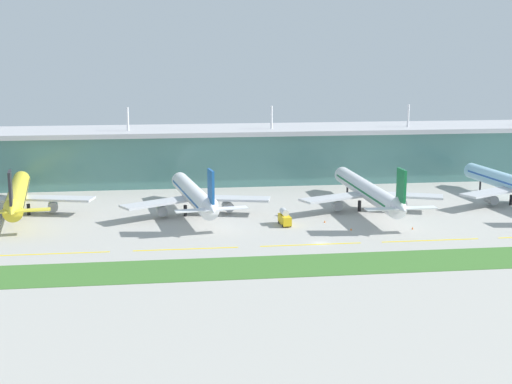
{
  "coord_description": "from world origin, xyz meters",
  "views": [
    {
      "loc": [
        -41.5,
        -182.5,
        51.91
      ],
      "look_at": [
        -13.0,
        38.42,
        7.0
      ],
      "focal_mm": 49.19,
      "sensor_mm": 36.0,
      "label": 1
    }
  ],
  "objects_px": {
    "airliner_nearest": "(17,195)",
    "safety_cone_right_wingtip": "(413,228)",
    "airliner_near_middle": "(194,195)",
    "airliner_far_middle": "(368,191)",
    "safety_cone_nose_front": "(325,221)",
    "safety_cone_left_wingtip": "(351,229)",
    "fuel_truck": "(285,218)"
  },
  "relations": [
    {
      "from": "airliner_nearest",
      "to": "fuel_truck",
      "type": "height_order",
      "value": "airliner_nearest"
    },
    {
      "from": "airliner_far_middle",
      "to": "safety_cone_nose_front",
      "type": "xyz_separation_m",
      "value": [
        -17.92,
        -15.17,
        -6.11
      ]
    },
    {
      "from": "airliner_nearest",
      "to": "safety_cone_nose_front",
      "type": "height_order",
      "value": "airliner_nearest"
    },
    {
      "from": "safety_cone_right_wingtip",
      "to": "fuel_truck",
      "type": "bearing_deg",
      "value": 164.88
    },
    {
      "from": "airliner_near_middle",
      "to": "safety_cone_left_wingtip",
      "type": "height_order",
      "value": "airliner_near_middle"
    },
    {
      "from": "airliner_near_middle",
      "to": "fuel_truck",
      "type": "height_order",
      "value": "airliner_near_middle"
    },
    {
      "from": "airliner_near_middle",
      "to": "fuel_truck",
      "type": "relative_size",
      "value": 8.31
    },
    {
      "from": "safety_cone_nose_front",
      "to": "airliner_nearest",
      "type": "bearing_deg",
      "value": 166.33
    },
    {
      "from": "airliner_nearest",
      "to": "safety_cone_right_wingtip",
      "type": "bearing_deg",
      "value": -16.19
    },
    {
      "from": "airliner_nearest",
      "to": "safety_cone_right_wingtip",
      "type": "height_order",
      "value": "airliner_nearest"
    },
    {
      "from": "safety_cone_nose_front",
      "to": "safety_cone_right_wingtip",
      "type": "relative_size",
      "value": 1.0
    },
    {
      "from": "safety_cone_right_wingtip",
      "to": "airliner_far_middle",
      "type": "bearing_deg",
      "value": 102.86
    },
    {
      "from": "airliner_near_middle",
      "to": "airliner_far_middle",
      "type": "relative_size",
      "value": 0.87
    },
    {
      "from": "safety_cone_right_wingtip",
      "to": "airliner_nearest",
      "type": "bearing_deg",
      "value": 163.81
    },
    {
      "from": "fuel_truck",
      "to": "safety_cone_left_wingtip",
      "type": "xyz_separation_m",
      "value": [
        18.4,
        -8.84,
        -1.91
      ]
    },
    {
      "from": "safety_cone_left_wingtip",
      "to": "safety_cone_right_wingtip",
      "type": "bearing_deg",
      "value": -3.45
    },
    {
      "from": "fuel_truck",
      "to": "safety_cone_right_wingtip",
      "type": "distance_m",
      "value": 38.19
    },
    {
      "from": "airliner_nearest",
      "to": "fuel_truck",
      "type": "xyz_separation_m",
      "value": [
        83.02,
        -24.85,
        -4.19
      ]
    },
    {
      "from": "fuel_truck",
      "to": "safety_cone_nose_front",
      "type": "distance_m",
      "value": 13.05
    },
    {
      "from": "airliner_far_middle",
      "to": "safety_cone_right_wingtip",
      "type": "height_order",
      "value": "airliner_far_middle"
    },
    {
      "from": "airliner_near_middle",
      "to": "fuel_truck",
      "type": "xyz_separation_m",
      "value": [
        26.59,
        -17.44,
        -4.18
      ]
    },
    {
      "from": "airliner_far_middle",
      "to": "safety_cone_left_wingtip",
      "type": "relative_size",
      "value": 101.13
    },
    {
      "from": "airliner_far_middle",
      "to": "safety_cone_nose_front",
      "type": "height_order",
      "value": "airliner_far_middle"
    },
    {
      "from": "airliner_nearest",
      "to": "safety_cone_left_wingtip",
      "type": "xyz_separation_m",
      "value": [
        101.42,
        -33.69,
        -6.1
      ]
    },
    {
      "from": "airliner_near_middle",
      "to": "airliner_far_middle",
      "type": "height_order",
      "value": "same"
    },
    {
      "from": "safety_cone_nose_front",
      "to": "airliner_near_middle",
      "type": "bearing_deg",
      "value": 158.03
    },
    {
      "from": "airliner_nearest",
      "to": "safety_cone_right_wingtip",
      "type": "distance_m",
      "value": 124.95
    },
    {
      "from": "airliner_far_middle",
      "to": "fuel_truck",
      "type": "relative_size",
      "value": 9.58
    },
    {
      "from": "airliner_far_middle",
      "to": "fuel_truck",
      "type": "xyz_separation_m",
      "value": [
        -30.74,
        -16.71,
        -4.19
      ]
    },
    {
      "from": "airliner_far_middle",
      "to": "safety_cone_nose_front",
      "type": "distance_m",
      "value": 24.26
    },
    {
      "from": "airliner_far_middle",
      "to": "safety_cone_left_wingtip",
      "type": "height_order",
      "value": "airliner_far_middle"
    },
    {
      "from": "airliner_nearest",
      "to": "airliner_far_middle",
      "type": "relative_size",
      "value": 0.94
    }
  ]
}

